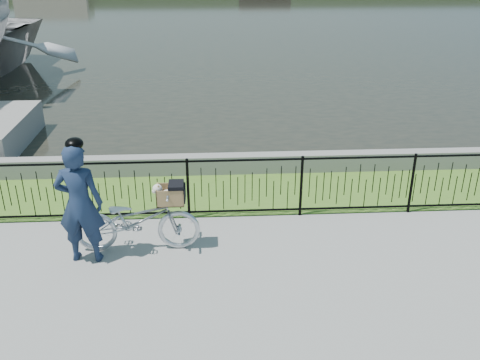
{
  "coord_description": "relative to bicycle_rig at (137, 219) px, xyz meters",
  "views": [
    {
      "loc": [
        -0.58,
        -6.89,
        4.6
      ],
      "look_at": [
        -0.12,
        1.0,
        1.0
      ],
      "focal_mm": 40.0,
      "sensor_mm": 36.0,
      "label": 1
    }
  ],
  "objects": [
    {
      "name": "ground",
      "position": [
        1.77,
        -0.61,
        -0.53
      ],
      "size": [
        120.0,
        120.0,
        0.0
      ],
      "primitive_type": "plane",
      "color": "gray",
      "rests_on": "ground"
    },
    {
      "name": "cyclist",
      "position": [
        -0.8,
        -0.25,
        0.45
      ],
      "size": [
        0.73,
        0.5,
        2.0
      ],
      "color": "#16243F",
      "rests_on": "ground"
    },
    {
      "name": "bicycle_rig",
      "position": [
        0.0,
        0.0,
        0.0
      ],
      "size": [
        1.99,
        0.69,
        1.17
      ],
      "color": "#B7BCC4",
      "rests_on": "ground"
    },
    {
      "name": "quay_wall",
      "position": [
        1.77,
        2.99,
        -0.33
      ],
      "size": [
        60.0,
        0.3,
        0.4
      ],
      "primitive_type": "cube",
      "color": "slate",
      "rests_on": "ground"
    },
    {
      "name": "grass_strip",
      "position": [
        1.77,
        1.99,
        -0.53
      ],
      "size": [
        60.0,
        2.0,
        0.01
      ],
      "primitive_type": "cube",
      "color": "#476F22",
      "rests_on": "ground"
    },
    {
      "name": "fence",
      "position": [
        1.77,
        0.99,
        0.04
      ],
      "size": [
        14.0,
        0.06,
        1.15
      ],
      "primitive_type": null,
      "color": "black",
      "rests_on": "ground"
    },
    {
      "name": "water",
      "position": [
        1.77,
        32.39,
        -0.53
      ],
      "size": [
        120.0,
        120.0,
        0.0
      ],
      "primitive_type": "plane",
      "color": "black",
      "rests_on": "ground"
    }
  ]
}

